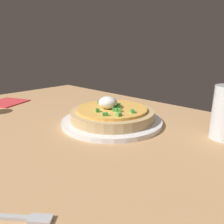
{
  "coord_description": "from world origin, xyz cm",
  "views": [
    {
      "loc": [
        -43.77,
        28.74,
        22.04
      ],
      "look_at": [
        -5.7,
        -11.82,
        5.37
      ],
      "focal_mm": 34.45,
      "sensor_mm": 36.0,
      "label": 1
    }
  ],
  "objects_px": {
    "napkin": "(7,102)",
    "pizza": "(112,113)",
    "fork": "(15,218)",
    "plate": "(112,121)"
  },
  "relations": [
    {
      "from": "napkin",
      "to": "pizza",
      "type": "bearing_deg",
      "value": -166.55
    },
    {
      "from": "pizza",
      "to": "napkin",
      "type": "bearing_deg",
      "value": 13.45
    },
    {
      "from": "pizza",
      "to": "fork",
      "type": "distance_m",
      "value": 0.37
    },
    {
      "from": "plate",
      "to": "pizza",
      "type": "xyz_separation_m",
      "value": [
        0.0,
        0.0,
        0.02
      ]
    },
    {
      "from": "plate",
      "to": "pizza",
      "type": "bearing_deg",
      "value": 79.29
    },
    {
      "from": "plate",
      "to": "fork",
      "type": "bearing_deg",
      "value": 114.53
    },
    {
      "from": "plate",
      "to": "pizza",
      "type": "height_order",
      "value": "pizza"
    },
    {
      "from": "plate",
      "to": "fork",
      "type": "distance_m",
      "value": 0.36
    },
    {
      "from": "fork",
      "to": "plate",
      "type": "bearing_deg",
      "value": 76.03
    },
    {
      "from": "napkin",
      "to": "fork",
      "type": "bearing_deg",
      "value": 159.26
    }
  ]
}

